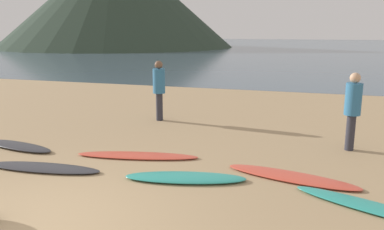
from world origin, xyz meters
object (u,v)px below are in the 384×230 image
(surfboard_4, at_px, (291,177))
(person_0, at_px, (159,86))
(surfboard_0, at_px, (18,146))
(person_1, at_px, (353,105))
(surfboard_2, at_px, (137,155))
(surfboard_3, at_px, (185,178))
(surfboard_5, at_px, (374,208))
(surfboard_1, at_px, (43,168))

(surfboard_4, xyz_separation_m, person_0, (-4.15, 3.70, 1.03))
(surfboard_0, distance_m, surfboard_4, 6.24)
(person_0, bearing_deg, surfboard_0, -128.79)
(person_0, height_order, person_1, person_0)
(surfboard_2, distance_m, surfboard_3, 1.70)
(surfboard_0, height_order, surfboard_2, surfboard_0)
(surfboard_0, distance_m, person_0, 4.33)
(surfboard_4, height_order, surfboard_5, surfboard_5)
(surfboard_0, xyz_separation_m, surfboard_2, (2.96, 0.23, -0.01))
(surfboard_1, distance_m, surfboard_3, 2.88)
(surfboard_1, height_order, surfboard_3, surfboard_3)
(surfboard_2, distance_m, surfboard_4, 3.29)
(surfboard_0, relative_size, person_0, 1.13)
(surfboard_5, bearing_deg, surfboard_3, -162.40)
(surfboard_3, xyz_separation_m, person_0, (-2.29, 4.36, 1.02))
(surfboard_2, height_order, surfboard_5, surfboard_5)
(surfboard_0, xyz_separation_m, surfboard_4, (6.24, -0.04, -0.01))
(surfboard_2, bearing_deg, person_0, 92.47)
(surfboard_3, bearing_deg, person_0, 104.18)
(person_1, bearing_deg, surfboard_1, 108.90)
(surfboard_4, xyz_separation_m, person_1, (1.16, 2.21, 1.02))
(surfboard_0, distance_m, surfboard_2, 2.97)
(surfboard_1, distance_m, person_0, 4.83)
(surfboard_3, bearing_deg, surfboard_0, 157.31)
(surfboard_4, height_order, person_1, person_1)
(surfboard_0, relative_size, surfboard_3, 0.92)
(surfboard_2, relative_size, person_1, 1.49)
(surfboard_1, height_order, surfboard_4, surfboard_1)
(surfboard_3, xyz_separation_m, person_1, (3.02, 2.87, 1.01))
(surfboard_4, distance_m, surfboard_5, 1.60)
(surfboard_1, distance_m, surfboard_2, 1.92)
(surfboard_3, xyz_separation_m, surfboard_4, (1.86, 0.66, -0.01))
(surfboard_1, bearing_deg, surfboard_4, 6.01)
(surfboard_5, bearing_deg, surfboard_1, -156.79)
(surfboard_0, xyz_separation_m, person_0, (2.09, 3.65, 1.02))
(surfboard_1, height_order, person_1, person_1)
(surfboard_1, relative_size, surfboard_3, 1.07)
(person_0, distance_m, person_1, 5.51)
(surfboard_3, height_order, surfboard_4, surfboard_3)
(surfboard_4, xyz_separation_m, surfboard_5, (1.29, -0.95, 0.00))
(surfboard_1, xyz_separation_m, surfboard_4, (4.72, 0.99, -0.00))
(person_1, bearing_deg, person_0, 64.70)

